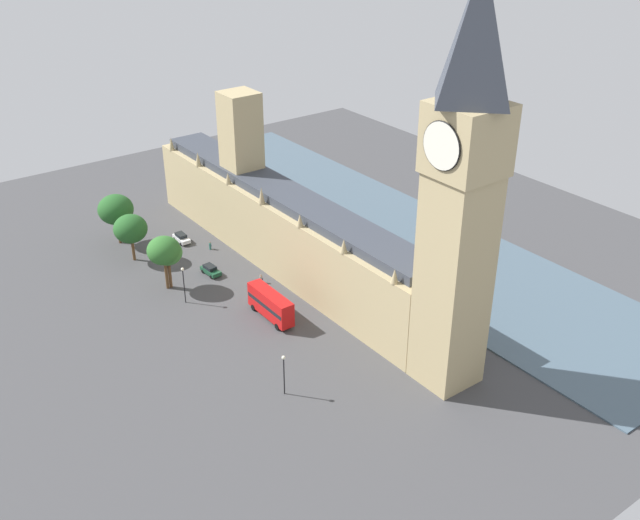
{
  "coord_description": "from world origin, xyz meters",
  "views": [
    {
      "loc": [
        66.21,
        102.88,
        66.41
      ],
      "look_at": [
        1.0,
        15.17,
        8.12
      ],
      "focal_mm": 41.38,
      "sensor_mm": 36.0,
      "label": 1
    }
  ],
  "objects": [
    {
      "name": "ground_plane",
      "position": [
        0.0,
        0.0,
        0.0
      ],
      "size": [
        148.49,
        148.49,
        0.0
      ],
      "primitive_type": "plane",
      "color": "#424244"
    },
    {
      "name": "river_thames",
      "position": [
        -27.09,
        0.0,
        0.12
      ],
      "size": [
        31.38,
        133.64,
        0.25
      ],
      "primitive_type": "cube",
      "color": "#475B6B",
      "rests_on": "ground"
    },
    {
      "name": "parliament_building",
      "position": [
        -1.99,
        -1.36,
        8.11
      ],
      "size": [
        10.28,
        78.49,
        29.82
      ],
      "color": "tan",
      "rests_on": "ground"
    },
    {
      "name": "clock_tower",
      "position": [
        -0.86,
        43.33,
        30.66
      ],
      "size": [
        8.98,
        8.98,
        59.22
      ],
      "color": "tan",
      "rests_on": "ground"
    },
    {
      "name": "car_white_near_tower",
      "position": [
        9.56,
        -19.93,
        0.89
      ],
      "size": [
        2.01,
        4.57,
        1.74
      ],
      "rotation": [
        0.0,
        0.0,
        -0.02
      ],
      "color": "silver",
      "rests_on": "ground"
    },
    {
      "name": "car_dark_green_corner",
      "position": [
        11.45,
        -4.64,
        0.89
      ],
      "size": [
        2.22,
        4.57,
        1.74
      ],
      "rotation": [
        0.0,
        0.0,
        0.07
      ],
      "color": "#19472D",
      "rests_on": "ground"
    },
    {
      "name": "double_decker_bus_trailing",
      "position": [
        10.68,
        14.48,
        2.63
      ],
      "size": [
        2.72,
        10.52,
        4.75
      ],
      "rotation": [
        0.0,
        0.0,
        -0.01
      ],
      "color": "red",
      "rests_on": "ground"
    },
    {
      "name": "pedestrian_midblock",
      "position": [
        5.68,
        3.62,
        0.77
      ],
      "size": [
        0.71,
        0.66,
        1.7
      ],
      "rotation": [
        0.0,
        0.0,
        0.98
      ],
      "color": "gray",
      "rests_on": "ground"
    },
    {
      "name": "pedestrian_far_end",
      "position": [
        6.59,
        7.7,
        0.76
      ],
      "size": [
        0.68,
        0.7,
        1.69
      ],
      "rotation": [
        0.0,
        0.0,
        3.85
      ],
      "color": "#336B60",
      "rests_on": "ground"
    },
    {
      "name": "pedestrian_opposite_hall",
      "position": [
        6.56,
        -13.59,
        0.73
      ],
      "size": [
        0.68,
        0.63,
        1.62
      ],
      "rotation": [
        0.0,
        0.0,
        2.16
      ],
      "color": "#336B60",
      "rests_on": "ground"
    },
    {
      "name": "plane_tree_under_trees",
      "position": [
        19.47,
        -4.76,
        6.89
      ],
      "size": [
        5.22,
        5.22,
        9.16
      ],
      "color": "brown",
      "rests_on": "ground"
    },
    {
      "name": "plane_tree_leading",
      "position": [
        19.65,
        -26.88,
        7.27
      ],
      "size": [
        6.94,
        6.94,
        10.25
      ],
      "color": "brown",
      "rests_on": "ground"
    },
    {
      "name": "plane_tree_kerbside",
      "position": [
        20.11,
        -4.74,
        7.51
      ],
      "size": [
        5.91,
        5.91,
        10.07
      ],
      "color": "brown",
      "rests_on": "ground"
    },
    {
      "name": "plane_tree_by_river_gate",
      "position": [
        20.4,
        -18.4,
        6.57
      ],
      "size": [
        6.36,
        6.36,
        9.29
      ],
      "color": "brown",
      "rests_on": "ground"
    },
    {
      "name": "street_lamp_slot_10",
      "position": [
        20.23,
        32.53,
        4.56
      ],
      "size": [
        0.56,
        0.56,
        6.56
      ],
      "color": "black",
      "rests_on": "ground"
    },
    {
      "name": "street_lamp_slot_11",
      "position": [
        19.85,
        1.56,
        4.7
      ],
      "size": [
        0.56,
        0.56,
        6.81
      ],
      "color": "black",
      "rests_on": "ground"
    }
  ]
}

